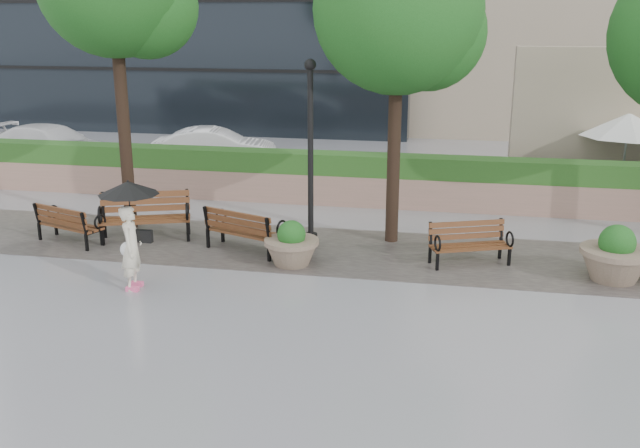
% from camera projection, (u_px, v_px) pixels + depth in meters
% --- Properties ---
extents(ground, '(100.00, 100.00, 0.00)m').
position_uv_depth(ground, '(270.00, 302.00, 12.46)').
color(ground, gray).
rests_on(ground, ground).
extents(cobble_strip, '(28.00, 3.20, 0.01)m').
position_uv_depth(cobble_strip, '(307.00, 249.00, 15.28)').
color(cobble_strip, '#383330').
rests_on(cobble_strip, ground).
extents(hedge_wall, '(24.00, 0.80, 1.35)m').
position_uv_depth(hedge_wall, '(339.00, 179.00, 18.86)').
color(hedge_wall, '#A27768').
rests_on(hedge_wall, ground).
extents(asphalt_street, '(40.00, 7.00, 0.00)m').
position_uv_depth(asphalt_street, '(360.00, 172.00, 22.81)').
color(asphalt_street, black).
rests_on(asphalt_street, ground).
extents(bench_0, '(1.70, 1.13, 0.85)m').
position_uv_depth(bench_0, '(70.00, 232.00, 15.61)').
color(bench_0, brown).
rests_on(bench_0, ground).
extents(bench_1, '(2.08, 1.40, 1.05)m').
position_uv_depth(bench_1, '(146.00, 226.00, 15.82)').
color(bench_1, brown).
rests_on(bench_1, ground).
extents(bench_2, '(1.84, 1.27, 0.93)m').
position_uv_depth(bench_2, '(245.00, 239.00, 15.03)').
color(bench_2, brown).
rests_on(bench_2, ground).
extents(bench_3, '(1.69, 1.17, 0.85)m').
position_uv_depth(bench_3, '(469.00, 253.00, 14.25)').
color(bench_3, brown).
rests_on(bench_3, ground).
extents(planter_left, '(1.10, 1.10, 0.92)m').
position_uv_depth(planter_left, '(292.00, 248.00, 14.21)').
color(planter_left, '#7F6B56').
rests_on(planter_left, ground).
extents(planter_right, '(1.30, 1.30, 1.09)m').
position_uv_depth(planter_right, '(615.00, 259.00, 13.34)').
color(planter_right, '#7F6B56').
rests_on(planter_right, ground).
extents(lamppost, '(0.28, 0.28, 3.98)m').
position_uv_depth(lamppost, '(311.00, 167.00, 14.94)').
color(lamppost, black).
rests_on(lamppost, ground).
extents(tree_1, '(3.55, 3.48, 6.68)m').
position_uv_depth(tree_1, '(406.00, 16.00, 14.52)').
color(tree_1, black).
rests_on(tree_1, ground).
extents(patio_umb_white, '(2.50, 2.50, 2.30)m').
position_uv_depth(patio_umb_white, '(628.00, 125.00, 19.07)').
color(patio_umb_white, black).
rests_on(patio_umb_white, ground).
extents(car_left, '(4.94, 2.61, 1.36)m').
position_uv_depth(car_left, '(52.00, 146.00, 23.47)').
color(car_left, silver).
rests_on(car_left, ground).
extents(car_right, '(4.20, 2.19, 1.32)m').
position_uv_depth(car_right, '(215.00, 148.00, 23.23)').
color(car_right, silver).
rests_on(car_right, ground).
extents(pedestrian, '(1.09, 1.09, 1.99)m').
position_uv_depth(pedestrian, '(130.00, 224.00, 12.75)').
color(pedestrian, beige).
rests_on(pedestrian, ground).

